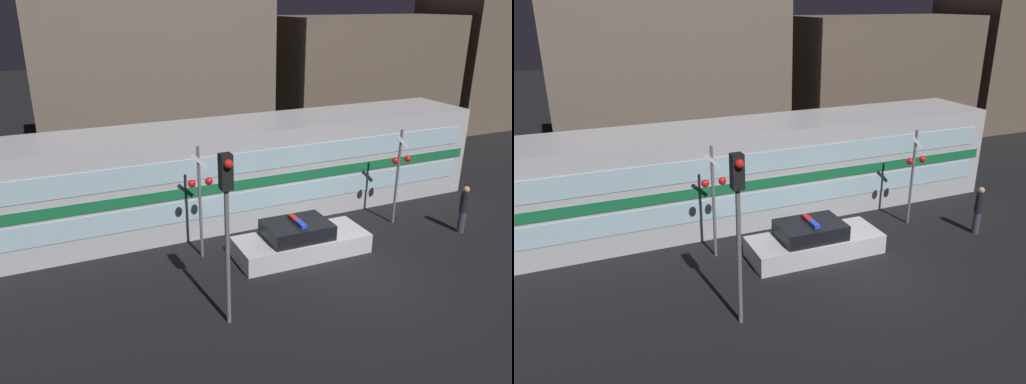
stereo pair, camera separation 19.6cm
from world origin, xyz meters
The scene contains 10 objects.
ground_plane centered at (0.00, 0.00, 0.00)m, with size 120.00×120.00×0.00m, color black.
train centered at (-2.53, 6.11, 1.90)m, with size 22.44×3.19×3.79m.
police_car centered at (-0.95, 2.08, 0.49)m, with size 4.65×1.86×1.33m.
pedestrian centered at (5.46, 1.17, 0.95)m, with size 0.31×0.31×1.84m.
crossing_signal_near centered at (3.67, 2.84, 2.27)m, with size 0.84×0.31×3.77m.
crossing_signal_far centered at (-4.09, 3.23, 2.35)m, with size 0.84×0.31×3.91m.
traffic_light_corner centered at (-4.60, -0.63, 3.42)m, with size 0.30×0.46×4.79m.
building_left centered at (-2.78, 15.69, 4.61)m, with size 11.92×6.22×9.22m.
building_center centered at (10.10, 14.25, 3.71)m, with size 11.13×4.71×7.43m.
building_right centered at (22.04, 14.87, 5.44)m, with size 11.21×6.01×10.88m.
Camera 2 is at (-8.38, -11.46, 8.19)m, focal length 35.00 mm.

